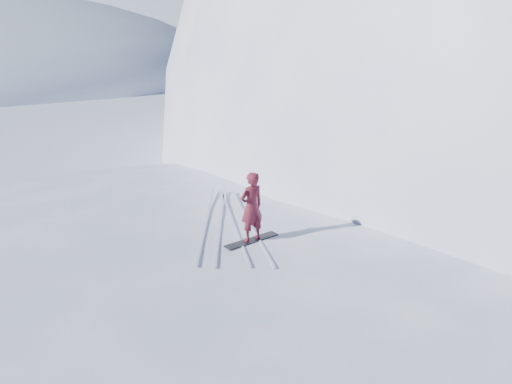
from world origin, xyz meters
TOP-DOWN VIEW (x-y plane):
  - ground at (0.00, 0.00)m, footprint 400.00×400.00m
  - near_ridge at (1.00, 3.00)m, footprint 36.00×28.00m
  - peak_shoulder at (10.00, 20.00)m, footprint 28.00×24.00m
  - far_ridge_c at (-40.00, 110.00)m, footprint 140.00×90.00m
  - wind_bumps at (-0.56, 2.12)m, footprint 16.00×14.40m
  - snowboard at (0.67, 2.74)m, footprint 1.44×1.40m
  - snowboarder at (0.67, 2.74)m, footprint 0.85×0.84m
  - board_tracks at (-0.25, 4.00)m, footprint 2.80×5.96m

SIDE VIEW (x-z plane):
  - ground at x=0.00m, z-range 0.00..0.00m
  - near_ridge at x=1.00m, z-range -2.40..2.40m
  - peak_shoulder at x=10.00m, z-range -9.00..9.00m
  - far_ridge_c at x=-40.00m, z-range -18.00..18.00m
  - wind_bumps at x=-0.56m, z-range -0.50..0.50m
  - snowboard at x=0.67m, z-range 2.40..2.43m
  - board_tracks at x=-0.25m, z-range 2.40..2.44m
  - snowboarder at x=0.67m, z-range 2.43..4.41m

